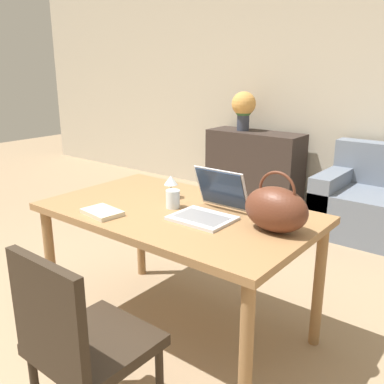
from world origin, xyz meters
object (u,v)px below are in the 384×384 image
Objects in this scene: laptop at (211,204)px; drinking_glass at (173,199)px; handbag at (276,209)px; wine_glass at (171,181)px; chair at (79,339)px; flower_vase at (244,107)px.

laptop is 0.25m from drinking_glass.
laptop is 0.37m from handbag.
drinking_glass is at bearing -45.84° from wine_glass.
chair is 0.94m from drinking_glass.
handbag reaches higher than laptop.
chair is 8.67× the size of drinking_glass.
laptop is 0.39m from wine_glass.
handbag is at bearing -7.56° from wine_glass.
drinking_glass is 0.62m from handbag.
chair is 0.94m from laptop.
laptop is at bearing -16.11° from wine_glass.
chair is at bearing -74.57° from drinking_glass.
laptop is 3.41× the size of drinking_glass.
wine_glass is 0.32× the size of flower_vase.
handbag is at bearing 67.32° from chair.
drinking_glass is 0.23× the size of flower_vase.
flower_vase is at bearing 111.86° from wine_glass.
flower_vase is (-1.29, 3.29, 0.59)m from chair.
chair is 2.54× the size of laptop.
wine_glass is at bearing 134.16° from drinking_glass.
drinking_glass is 0.73× the size of wine_glass.
wine_glass reaches higher than chair.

